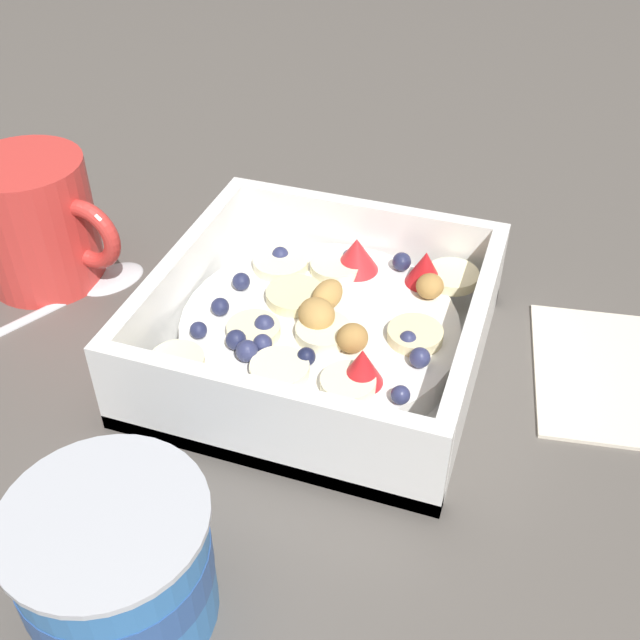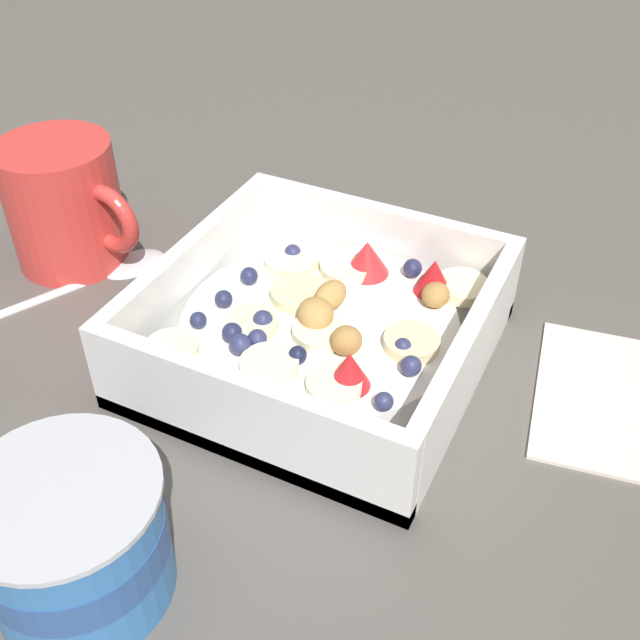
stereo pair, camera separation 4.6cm
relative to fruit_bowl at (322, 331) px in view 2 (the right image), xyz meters
name	(u,v)px [view 2 (the right image)]	position (x,y,z in m)	size (l,w,h in m)	color
ground_plane	(310,370)	(0.00, 0.01, -0.02)	(2.40, 2.40, 0.00)	#56514C
fruit_bowl	(322,331)	(0.00, 0.00, 0.00)	(0.19, 0.19, 0.06)	white
spoon	(99,273)	(0.18, -0.01, -0.02)	(0.10, 0.16, 0.01)	silver
yogurt_cup	(74,539)	(0.03, 0.19, 0.01)	(0.09, 0.09, 0.07)	#3370B7
coffee_mug	(66,204)	(0.21, -0.02, 0.02)	(0.11, 0.08, 0.09)	red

